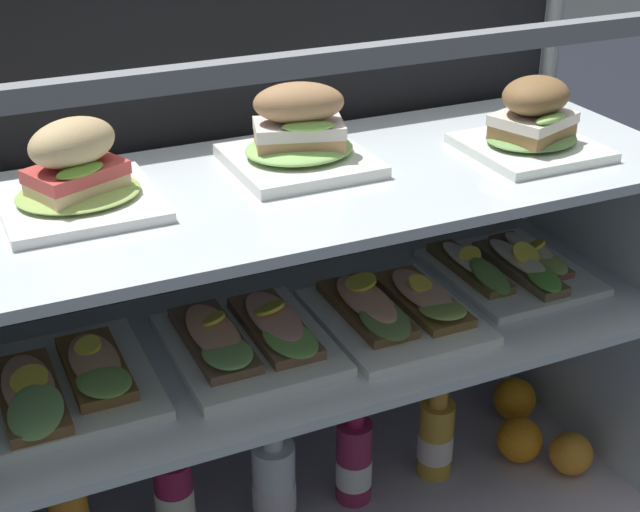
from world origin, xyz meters
TOP-DOWN VIEW (x-y plane):
  - case_frame at (0.00, 0.13)m, footprint 1.10×0.45m
  - riser_lower_tier at (0.00, 0.00)m, footprint 1.04×0.39m
  - shelf_lower_glass at (0.00, 0.00)m, footprint 1.06×0.40m
  - riser_upper_tier at (0.00, 0.00)m, footprint 1.04×0.39m
  - shelf_upper_glass at (0.00, 0.00)m, footprint 1.06×0.40m
  - plated_roll_sandwich_right_of_center at (-0.32, 0.03)m, footprint 0.19×0.19m
  - plated_roll_sandwich_left_of_center at (-0.01, 0.05)m, footprint 0.19×0.19m
  - plated_roll_sandwich_near_right_corner at (0.32, -0.04)m, footprint 0.18×0.18m
  - open_sandwich_tray_left_of_center at (-0.37, -0.02)m, footprint 0.22×0.26m
  - open_sandwich_tray_near_right_corner at (-0.12, -0.01)m, footprint 0.22×0.25m
  - open_sandwich_tray_mid_left at (0.11, -0.03)m, footprint 0.22×0.25m
  - open_sandwich_tray_far_left at (0.35, 0.02)m, footprint 0.22×0.26m
  - juice_bottle_near_post at (-0.23, 0.03)m, footprint 0.06×0.06m
  - juice_bottle_back_left at (-0.08, 0.01)m, footprint 0.07×0.07m
  - juice_bottle_front_second at (0.07, 0.01)m, footprint 0.06×0.06m
  - juice_bottle_tucked_behind at (0.22, 0.01)m, footprint 0.06×0.06m
  - orange_fruit_beside_bottles at (0.44, 0.08)m, footprint 0.08×0.08m
  - orange_fruit_near_left_post at (0.38, -0.02)m, footprint 0.08×0.08m
  - orange_fruit_rolled_forward at (0.44, -0.09)m, footprint 0.08×0.08m

SIDE VIEW (x-z plane):
  - orange_fruit_rolled_forward at x=0.44m, z-range 0.03..0.11m
  - orange_fruit_beside_bottles at x=0.44m, z-range 0.03..0.11m
  - orange_fruit_near_left_post at x=0.38m, z-range 0.03..0.11m
  - juice_bottle_tucked_behind at x=0.22m, z-range 0.01..0.21m
  - juice_bottle_front_second at x=0.07m, z-range 0.01..0.21m
  - juice_bottle_back_left at x=-0.08m, z-range 0.01..0.22m
  - juice_bottle_near_post at x=-0.23m, z-range 0.01..0.22m
  - riser_lower_tier at x=0.00m, z-range 0.03..0.37m
  - shelf_lower_glass at x=0.00m, z-range 0.37..0.39m
  - open_sandwich_tray_far_left at x=0.35m, z-range 0.37..0.44m
  - open_sandwich_tray_left_of_center at x=-0.37m, z-range 0.38..0.44m
  - open_sandwich_tray_mid_left at x=0.11m, z-range 0.38..0.44m
  - open_sandwich_tray_near_right_corner at x=-0.12m, z-range 0.38..0.44m
  - case_frame at x=0.00m, z-range 0.03..0.90m
  - riser_upper_tier at x=0.00m, z-range 0.39..0.61m
  - shelf_upper_glass at x=0.00m, z-range 0.61..0.63m
  - plated_roll_sandwich_right_of_center at x=-0.32m, z-range 0.61..0.73m
  - plated_roll_sandwich_left_of_center at x=-0.01m, z-range 0.61..0.73m
  - plated_roll_sandwich_near_right_corner at x=0.32m, z-range 0.62..0.73m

